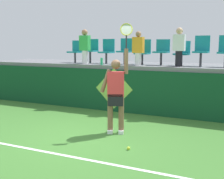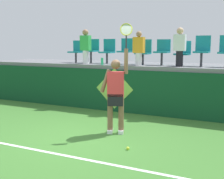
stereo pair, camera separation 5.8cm
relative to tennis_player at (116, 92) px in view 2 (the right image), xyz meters
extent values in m
plane|color=#3D752D|center=(-0.48, -0.75, -0.98)|extent=(40.00, 40.00, 0.00)
cube|color=#0F4223|center=(-0.48, 2.19, -0.32)|extent=(12.29, 0.20, 1.32)
cube|color=slate|center=(-0.48, 3.39, 0.40)|extent=(12.29, 2.50, 0.12)
cube|color=white|center=(-0.48, -1.79, -0.98)|extent=(11.07, 0.08, 0.01)
cube|color=white|center=(-0.13, -0.05, -0.94)|extent=(0.21, 0.29, 0.08)
cube|color=white|center=(0.12, 0.05, -0.94)|extent=(0.21, 0.29, 0.08)
cylinder|color=brown|center=(-0.13, -0.05, -0.54)|extent=(0.13, 0.13, 0.89)
cylinder|color=brown|center=(0.12, 0.05, -0.54)|extent=(0.13, 0.13, 0.89)
cube|color=black|center=(-0.01, 0.00, -0.18)|extent=(0.42, 0.34, 0.28)
cube|color=red|center=(-0.01, 0.00, 0.19)|extent=(0.43, 0.34, 0.57)
sphere|color=brown|center=(-0.01, 0.00, 0.65)|extent=(0.22, 0.22, 0.22)
cylinder|color=brown|center=(-0.23, -0.09, 0.26)|extent=(0.27, 0.18, 0.55)
cylinder|color=brown|center=(0.22, 0.09, 0.72)|extent=(0.09, 0.09, 0.58)
cylinder|color=black|center=(0.22, 0.09, 1.16)|extent=(0.03, 0.03, 0.30)
torus|color=gold|center=(0.22, 0.09, 1.44)|extent=(0.27, 0.12, 0.28)
ellipsoid|color=silver|center=(0.22, 0.09, 1.44)|extent=(0.23, 0.10, 0.24)
sphere|color=#D1E533|center=(0.73, -0.96, -0.95)|extent=(0.07, 0.07, 0.07)
cylinder|color=#26B272|center=(-1.58, 2.25, 0.57)|extent=(0.08, 0.08, 0.23)
cylinder|color=#38383D|center=(-3.02, 2.93, 0.64)|extent=(0.07, 0.07, 0.35)
cube|color=#147F89|center=(-3.02, 2.93, 0.84)|extent=(0.44, 0.42, 0.05)
cube|color=#147F89|center=(-3.02, 3.12, 1.06)|extent=(0.44, 0.04, 0.39)
cylinder|color=#38383D|center=(-2.39, 2.93, 0.66)|extent=(0.07, 0.07, 0.40)
cube|color=#147F89|center=(-2.39, 2.93, 0.88)|extent=(0.44, 0.42, 0.05)
cube|color=#147F89|center=(-2.39, 3.12, 1.10)|extent=(0.44, 0.04, 0.39)
cylinder|color=#38383D|center=(-1.76, 2.93, 0.64)|extent=(0.07, 0.07, 0.36)
cube|color=#147F89|center=(-1.76, 2.93, 0.84)|extent=(0.44, 0.42, 0.05)
cube|color=#147F89|center=(-1.76, 3.12, 1.08)|extent=(0.44, 0.04, 0.43)
cylinder|color=#38383D|center=(-1.08, 2.93, 0.65)|extent=(0.07, 0.07, 0.39)
cube|color=#147F89|center=(-1.08, 2.93, 0.87)|extent=(0.44, 0.42, 0.05)
cube|color=#147F89|center=(-1.08, 3.12, 1.11)|extent=(0.44, 0.04, 0.41)
cylinder|color=#38383D|center=(-0.46, 2.93, 0.63)|extent=(0.07, 0.07, 0.34)
cube|color=#147F89|center=(-0.46, 2.93, 0.82)|extent=(0.44, 0.42, 0.05)
cube|color=#147F89|center=(-0.46, 3.12, 1.06)|extent=(0.44, 0.04, 0.42)
cylinder|color=#38383D|center=(0.17, 2.93, 0.65)|extent=(0.07, 0.07, 0.39)
cube|color=#147F89|center=(0.17, 2.93, 0.87)|extent=(0.44, 0.42, 0.05)
cube|color=#147F89|center=(0.17, 3.12, 1.08)|extent=(0.44, 0.04, 0.37)
cylinder|color=#38383D|center=(0.81, 2.93, 0.62)|extent=(0.07, 0.07, 0.33)
cube|color=#147F89|center=(0.81, 2.93, 0.81)|extent=(0.44, 0.42, 0.05)
cube|color=#147F89|center=(0.81, 3.12, 1.03)|extent=(0.44, 0.04, 0.38)
cylinder|color=#38383D|center=(1.39, 2.93, 0.66)|extent=(0.07, 0.07, 0.40)
cube|color=#147F89|center=(1.39, 2.93, 0.88)|extent=(0.44, 0.42, 0.05)
cube|color=#147F89|center=(1.39, 3.12, 1.14)|extent=(0.44, 0.04, 0.46)
cylinder|color=black|center=(0.81, 2.60, 0.69)|extent=(0.20, 0.20, 0.46)
cube|color=white|center=(0.81, 2.60, 1.16)|extent=(0.34, 0.20, 0.48)
sphere|color=#DBAD84|center=(0.81, 2.60, 1.50)|extent=(0.20, 0.20, 0.20)
cylinder|color=white|center=(-2.39, 2.58, 0.68)|extent=(0.20, 0.20, 0.45)
cube|color=green|center=(-2.39, 2.58, 1.16)|extent=(0.34, 0.20, 0.50)
sphere|color=#A87A56|center=(-2.39, 2.58, 1.51)|extent=(0.21, 0.21, 0.21)
cylinder|color=white|center=(-0.46, 2.57, 0.65)|extent=(0.20, 0.20, 0.39)
cube|color=orange|center=(-0.46, 2.57, 1.09)|extent=(0.34, 0.20, 0.49)
sphere|color=#A87A56|center=(-0.46, 2.57, 1.42)|extent=(0.18, 0.18, 0.18)
cube|color=#0F4223|center=(-1.06, 2.09, -0.98)|extent=(0.90, 0.01, 0.00)
plane|color=#8CC64C|center=(-1.06, 2.08, -0.26)|extent=(1.27, 0.00, 1.27)
camera|label=1|loc=(3.01, -6.35, 1.09)|focal=48.82mm
camera|label=2|loc=(3.06, -6.33, 1.09)|focal=48.82mm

